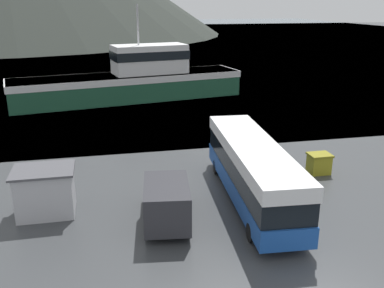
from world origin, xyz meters
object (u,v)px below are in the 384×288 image
object	(u,v)px
tour_bus	(252,169)
storage_bin	(319,163)
dock_kiosk	(45,191)
fishing_boat	(133,80)
delivery_van	(166,200)

from	to	relation	value
tour_bus	storage_bin	bearing A→B (deg)	31.04
tour_bus	dock_kiosk	xyz separation A→B (m)	(-11.05, 0.78, -0.63)
fishing_boat	storage_bin	size ratio (longest dim) A/B	18.45
fishing_boat	dock_kiosk	bearing A→B (deg)	154.88
tour_bus	delivery_van	bearing A→B (deg)	-160.07
delivery_van	dock_kiosk	bearing A→B (deg)	167.11
delivery_van	fishing_boat	world-z (taller)	fishing_boat
storage_bin	tour_bus	bearing A→B (deg)	-152.91
storage_bin	dock_kiosk	distance (m)	16.87
fishing_boat	storage_bin	distance (m)	26.81
tour_bus	delivery_van	world-z (taller)	tour_bus
tour_bus	storage_bin	world-z (taller)	tour_bus
delivery_van	storage_bin	distance (m)	11.54
fishing_boat	delivery_van	bearing A→B (deg)	167.54
fishing_boat	storage_bin	world-z (taller)	fishing_boat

